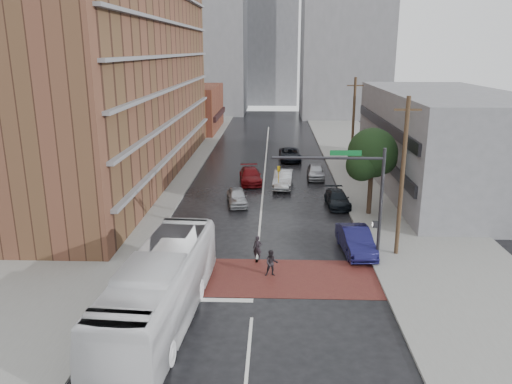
# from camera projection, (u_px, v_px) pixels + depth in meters

# --- Properties ---
(ground) EXTENTS (160.00, 160.00, 0.00)m
(ground) POSITION_uv_depth(u_px,v_px,m) (255.00, 281.00, 28.14)
(ground) COLOR black
(ground) RESTS_ON ground
(crosswalk) EXTENTS (14.00, 5.00, 0.02)m
(crosswalk) POSITION_uv_depth(u_px,v_px,m) (255.00, 277.00, 28.62)
(crosswalk) COLOR maroon
(crosswalk) RESTS_ON ground
(sidewalk_west) EXTENTS (9.00, 90.00, 0.15)m
(sidewalk_west) POSITION_uv_depth(u_px,v_px,m) (156.00, 172.00, 52.55)
(sidewalk_west) COLOR gray
(sidewalk_west) RESTS_ON ground
(sidewalk_east) EXTENTS (9.00, 90.00, 0.15)m
(sidewalk_east) POSITION_uv_depth(u_px,v_px,m) (375.00, 174.00, 51.71)
(sidewalk_east) COLOR gray
(sidewalk_east) RESTS_ON ground
(apartment_block) EXTENTS (10.00, 44.00, 28.00)m
(apartment_block) POSITION_uv_depth(u_px,v_px,m) (119.00, 34.00, 47.83)
(apartment_block) COLOR brown
(apartment_block) RESTS_ON ground
(storefront_west) EXTENTS (8.00, 16.00, 7.00)m
(storefront_west) POSITION_uv_depth(u_px,v_px,m) (193.00, 108.00, 79.47)
(storefront_west) COLOR brown
(storefront_west) RESTS_ON ground
(building_east) EXTENTS (11.00, 26.00, 9.00)m
(building_east) POSITION_uv_depth(u_px,v_px,m) (444.00, 141.00, 45.51)
(building_east) COLOR gray
(building_east) RESTS_ON ground
(distant_tower_west) EXTENTS (18.00, 16.00, 32.00)m
(distant_tower_west) POSITION_uv_depth(u_px,v_px,m) (200.00, 31.00, 99.14)
(distant_tower_west) COLOR gray
(distant_tower_west) RESTS_ON ground
(distant_tower_east) EXTENTS (16.00, 14.00, 36.00)m
(distant_tower_east) POSITION_uv_depth(u_px,v_px,m) (346.00, 18.00, 91.81)
(distant_tower_east) COLOR gray
(distant_tower_east) RESTS_ON ground
(distant_tower_center) EXTENTS (12.00, 10.00, 24.00)m
(distant_tower_center) POSITION_uv_depth(u_px,v_px,m) (271.00, 52.00, 116.06)
(distant_tower_center) COLOR gray
(distant_tower_center) RESTS_ON ground
(street_tree) EXTENTS (4.20, 4.10, 6.90)m
(street_tree) POSITION_uv_depth(u_px,v_px,m) (372.00, 156.00, 38.08)
(street_tree) COLOR #332319
(street_tree) RESTS_ON ground
(signal_mast) EXTENTS (6.50, 0.30, 7.20)m
(signal_mast) POSITION_uv_depth(u_px,v_px,m) (357.00, 190.00, 29.02)
(signal_mast) COLOR #2D2D33
(signal_mast) RESTS_ON ground
(utility_pole_near) EXTENTS (1.60, 0.26, 10.00)m
(utility_pole_near) POSITION_uv_depth(u_px,v_px,m) (402.00, 177.00, 30.25)
(utility_pole_near) COLOR #473321
(utility_pole_near) RESTS_ON ground
(utility_pole_far) EXTENTS (1.60, 0.26, 10.00)m
(utility_pole_far) POSITION_uv_depth(u_px,v_px,m) (353.00, 127.00, 49.45)
(utility_pole_far) COLOR #473321
(utility_pole_far) RESTS_ON ground
(transit_bus) EXTENTS (3.77, 12.75, 3.51)m
(transit_bus) POSITION_uv_depth(u_px,v_px,m) (160.00, 289.00, 23.47)
(transit_bus) COLOR white
(transit_bus) RESTS_ON ground
(pedestrian_a) EXTENTS (0.65, 0.52, 1.55)m
(pedestrian_a) POSITION_uv_depth(u_px,v_px,m) (257.00, 248.00, 30.81)
(pedestrian_a) COLOR black
(pedestrian_a) RESTS_ON ground
(pedestrian_b) EXTENTS (0.79, 0.63, 1.57)m
(pedestrian_b) POSITION_uv_depth(u_px,v_px,m) (272.00, 263.00, 28.60)
(pedestrian_b) COLOR black
(pedestrian_b) RESTS_ON ground
(car_travel_a) EXTENTS (2.20, 4.22, 1.37)m
(car_travel_a) POSITION_uv_depth(u_px,v_px,m) (237.00, 197.00, 41.76)
(car_travel_a) COLOR #A7A9AE
(car_travel_a) RESTS_ON ground
(car_travel_b) EXTENTS (2.06, 4.96, 1.59)m
(car_travel_b) POSITION_uv_depth(u_px,v_px,m) (283.00, 179.00, 47.02)
(car_travel_b) COLOR #B9BEC2
(car_travel_b) RESTS_ON ground
(car_travel_c) EXTENTS (2.58, 5.17, 1.44)m
(car_travel_c) POSITION_uv_depth(u_px,v_px,m) (250.00, 176.00, 48.60)
(car_travel_c) COLOR maroon
(car_travel_c) RESTS_ON ground
(suv_travel) EXTENTS (2.64, 5.30, 1.44)m
(suv_travel) POSITION_uv_depth(u_px,v_px,m) (290.00, 154.00, 58.39)
(suv_travel) COLOR black
(suv_travel) RESTS_ON ground
(car_parked_near) EXTENTS (2.16, 5.08, 1.63)m
(car_parked_near) POSITION_uv_depth(u_px,v_px,m) (356.00, 241.00, 31.90)
(car_parked_near) COLOR #131240
(car_parked_near) RESTS_ON ground
(car_parked_mid) EXTENTS (2.00, 4.46, 1.27)m
(car_parked_mid) POSITION_uv_depth(u_px,v_px,m) (337.00, 199.00, 41.43)
(car_parked_mid) COLOR black
(car_parked_mid) RESTS_ON ground
(car_parked_far) EXTENTS (1.84, 4.32, 1.46)m
(car_parked_far) POSITION_uv_depth(u_px,v_px,m) (316.00, 171.00, 50.28)
(car_parked_far) COLOR #A3A5AB
(car_parked_far) RESTS_ON ground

